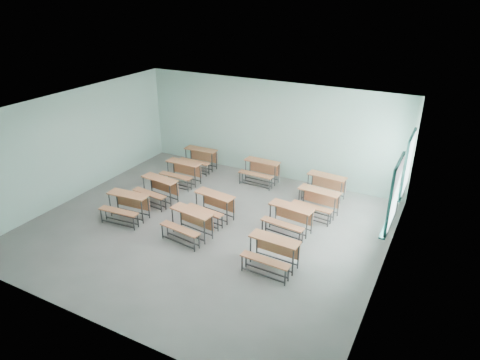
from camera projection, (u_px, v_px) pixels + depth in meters
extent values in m
cube|color=gray|center=(206.00, 228.00, 11.43)|extent=(9.00, 8.00, 0.02)
cube|color=silver|center=(202.00, 111.00, 10.09)|extent=(9.00, 8.00, 0.02)
cube|color=#ABD6C9|center=(269.00, 129.00, 13.98)|extent=(9.00, 0.02, 3.20)
cube|color=#ABD6C9|center=(83.00, 254.00, 7.53)|extent=(9.00, 0.02, 3.20)
cube|color=#ABD6C9|center=(75.00, 145.00, 12.66)|extent=(0.02, 8.00, 3.20)
cube|color=#ABD6C9|center=(389.00, 214.00, 8.85)|extent=(0.02, 8.00, 3.20)
cube|color=#1C4F4D|center=(403.00, 190.00, 11.40)|extent=(0.06, 1.20, 0.06)
cube|color=#1C4F4D|center=(413.00, 135.00, 10.76)|extent=(0.06, 1.20, 0.06)
cube|color=#1C4F4D|center=(404.00, 171.00, 10.62)|extent=(0.06, 0.06, 1.60)
cube|color=#1C4F4D|center=(411.00, 156.00, 11.53)|extent=(0.06, 0.06, 1.60)
cube|color=#1C4F4D|center=(408.00, 163.00, 11.08)|extent=(0.04, 0.04, 1.48)
cube|color=#1C4F4D|center=(408.00, 163.00, 11.08)|extent=(0.04, 1.08, 0.04)
cube|color=#1C4F4D|center=(401.00, 192.00, 11.44)|extent=(0.14, 1.28, 0.04)
cube|color=white|center=(409.00, 163.00, 11.07)|extent=(0.01, 1.08, 1.48)
cube|color=#1C4F4D|center=(389.00, 224.00, 9.79)|extent=(0.06, 1.20, 0.06)
cube|color=#1C4F4D|center=(400.00, 161.00, 9.15)|extent=(0.06, 1.20, 0.06)
cube|color=#1C4F4D|center=(390.00, 204.00, 9.01)|extent=(0.06, 0.06, 1.60)
cube|color=#1C4F4D|center=(399.00, 184.00, 9.93)|extent=(0.06, 0.06, 1.60)
cube|color=#1C4F4D|center=(394.00, 194.00, 9.47)|extent=(0.04, 0.04, 1.48)
cube|color=#1C4F4D|center=(394.00, 194.00, 9.47)|extent=(0.04, 1.08, 0.04)
cube|color=#1C4F4D|center=(387.00, 226.00, 9.83)|extent=(0.14, 1.28, 0.04)
cube|color=white|center=(396.00, 194.00, 9.46)|extent=(0.01, 1.08, 1.48)
cube|color=#AE653F|center=(128.00, 194.00, 11.66)|extent=(1.18, 0.48, 0.04)
cube|color=#AE653F|center=(133.00, 201.00, 11.93)|extent=(1.10, 0.11, 0.40)
cylinder|color=#37393C|center=(110.00, 205.00, 11.87)|extent=(0.04, 0.04, 0.68)
cylinder|color=#37393C|center=(142.00, 212.00, 11.49)|extent=(0.04, 0.04, 0.68)
cylinder|color=#37393C|center=(117.00, 200.00, 12.12)|extent=(0.04, 0.04, 0.68)
cylinder|color=#37393C|center=(149.00, 207.00, 11.75)|extent=(0.04, 0.04, 0.68)
cube|color=#37393C|center=(127.00, 216.00, 11.78)|extent=(1.06, 0.12, 0.03)
cube|color=#37393C|center=(134.00, 211.00, 12.04)|extent=(1.06, 0.12, 0.03)
cube|color=#AE653F|center=(119.00, 211.00, 11.39)|extent=(1.17, 0.33, 0.03)
cylinder|color=#37393C|center=(101.00, 216.00, 11.59)|extent=(0.04, 0.04, 0.40)
cylinder|color=#37393C|center=(134.00, 224.00, 11.21)|extent=(0.04, 0.04, 0.40)
cylinder|color=#37393C|center=(106.00, 213.00, 11.74)|extent=(0.04, 0.04, 0.40)
cylinder|color=#37393C|center=(138.00, 221.00, 11.37)|extent=(0.04, 0.04, 0.40)
cube|color=#37393C|center=(118.00, 224.00, 11.45)|extent=(1.06, 0.12, 0.03)
cube|color=#37393C|center=(122.00, 221.00, 11.61)|extent=(1.06, 0.12, 0.03)
cube|color=#AE653F|center=(192.00, 211.00, 10.79)|extent=(1.19, 0.52, 0.04)
cube|color=#AE653F|center=(197.00, 219.00, 11.05)|extent=(1.09, 0.15, 0.40)
cylinder|color=#37393C|center=(173.00, 220.00, 11.10)|extent=(0.04, 0.04, 0.68)
cylinder|color=#37393C|center=(204.00, 232.00, 10.55)|extent=(0.04, 0.04, 0.68)
cylinder|color=#37393C|center=(181.00, 215.00, 11.33)|extent=(0.04, 0.04, 0.68)
cylinder|color=#37393C|center=(212.00, 227.00, 10.78)|extent=(0.04, 0.04, 0.68)
cube|color=#37393C|center=(189.00, 234.00, 10.93)|extent=(1.06, 0.16, 0.03)
cube|color=#37393C|center=(197.00, 229.00, 11.16)|extent=(1.06, 0.16, 0.03)
cube|color=#AE653F|center=(180.00, 229.00, 10.57)|extent=(1.18, 0.38, 0.03)
cylinder|color=#37393C|center=(162.00, 232.00, 10.86)|extent=(0.04, 0.04, 0.40)
cylinder|color=#37393C|center=(194.00, 245.00, 10.31)|extent=(0.04, 0.04, 0.40)
cylinder|color=#37393C|center=(167.00, 228.00, 11.00)|extent=(0.04, 0.04, 0.40)
cylinder|color=#37393C|center=(199.00, 241.00, 10.45)|extent=(0.04, 0.04, 0.40)
cube|color=#37393C|center=(178.00, 242.00, 10.64)|extent=(1.06, 0.16, 0.03)
cube|color=#37393C|center=(183.00, 239.00, 10.78)|extent=(1.06, 0.16, 0.03)
cube|color=#AE653F|center=(275.00, 239.00, 9.61)|extent=(1.17, 0.43, 0.04)
cube|color=#AE653F|center=(278.00, 246.00, 9.87)|extent=(1.10, 0.06, 0.40)
cylinder|color=#37393C|center=(251.00, 249.00, 9.88)|extent=(0.04, 0.04, 0.68)
cylinder|color=#37393C|center=(293.00, 263.00, 9.40)|extent=(0.04, 0.04, 0.68)
cylinder|color=#37393C|center=(257.00, 243.00, 10.12)|extent=(0.04, 0.04, 0.68)
cylinder|color=#37393C|center=(298.00, 256.00, 9.64)|extent=(0.04, 0.04, 0.68)
cube|color=#37393C|center=(271.00, 265.00, 9.74)|extent=(1.06, 0.07, 0.03)
cube|color=#37393C|center=(277.00, 258.00, 9.98)|extent=(1.06, 0.07, 0.03)
cube|color=#AE653F|center=(265.00, 260.00, 9.36)|extent=(1.16, 0.28, 0.03)
cylinder|color=#37393C|center=(242.00, 263.00, 9.62)|extent=(0.04, 0.04, 0.40)
cylinder|color=#37393C|center=(285.00, 278.00, 9.14)|extent=(0.04, 0.04, 0.40)
cylinder|color=#37393C|center=(246.00, 259.00, 9.77)|extent=(0.04, 0.04, 0.40)
cylinder|color=#37393C|center=(288.00, 274.00, 9.29)|extent=(0.04, 0.04, 0.40)
cube|color=#37393C|center=(263.00, 275.00, 9.43)|extent=(1.06, 0.07, 0.03)
cube|color=#37393C|center=(267.00, 271.00, 9.58)|extent=(1.06, 0.07, 0.03)
cube|color=#AE653F|center=(160.00, 179.00, 12.60)|extent=(1.19, 0.50, 0.04)
cube|color=#AE653F|center=(164.00, 186.00, 12.85)|extent=(1.09, 0.13, 0.40)
cylinder|color=#37393C|center=(144.00, 187.00, 12.90)|extent=(0.04, 0.04, 0.68)
cylinder|color=#37393C|center=(170.00, 196.00, 12.36)|extent=(0.04, 0.04, 0.68)
cylinder|color=#37393C|center=(151.00, 184.00, 13.13)|extent=(0.04, 0.04, 0.68)
cylinder|color=#37393C|center=(177.00, 192.00, 12.60)|extent=(0.04, 0.04, 0.68)
cube|color=#37393C|center=(158.00, 199.00, 12.73)|extent=(1.06, 0.14, 0.03)
cube|color=#37393C|center=(165.00, 195.00, 12.97)|extent=(1.06, 0.14, 0.03)
cube|color=#AE653F|center=(149.00, 193.00, 12.37)|extent=(1.17, 0.36, 0.03)
cylinder|color=#37393C|center=(135.00, 197.00, 12.66)|extent=(0.04, 0.04, 0.40)
cylinder|color=#37393C|center=(161.00, 206.00, 12.12)|extent=(0.04, 0.04, 0.40)
cylinder|color=#37393C|center=(139.00, 194.00, 12.80)|extent=(0.04, 0.04, 0.40)
cylinder|color=#37393C|center=(166.00, 203.00, 12.26)|extent=(0.04, 0.04, 0.40)
cube|color=#37393C|center=(148.00, 205.00, 12.44)|extent=(1.06, 0.14, 0.03)
cube|color=#37393C|center=(152.00, 202.00, 12.58)|extent=(1.06, 0.14, 0.03)
cube|color=#AE653F|center=(215.00, 195.00, 11.65)|extent=(1.19, 0.53, 0.04)
cube|color=#AE653F|center=(219.00, 202.00, 11.91)|extent=(1.09, 0.16, 0.40)
cylinder|color=#37393C|center=(197.00, 203.00, 11.96)|extent=(0.04, 0.04, 0.68)
cylinder|color=#37393C|center=(227.00, 214.00, 11.41)|extent=(0.04, 0.04, 0.68)
cylinder|color=#37393C|center=(204.00, 199.00, 12.19)|extent=(0.04, 0.04, 0.68)
cylinder|color=#37393C|center=(234.00, 209.00, 11.64)|extent=(0.04, 0.04, 0.68)
cube|color=#37393C|center=(212.00, 216.00, 11.79)|extent=(1.05, 0.16, 0.03)
cube|color=#37393C|center=(218.00, 212.00, 12.02)|extent=(1.05, 0.16, 0.03)
cube|color=#AE653F|center=(204.00, 210.00, 11.43)|extent=(1.18, 0.38, 0.03)
cylinder|color=#37393C|center=(187.00, 213.00, 11.73)|extent=(0.04, 0.04, 0.40)
cylinder|color=#37393C|center=(218.00, 225.00, 11.17)|extent=(0.04, 0.04, 0.40)
cylinder|color=#37393C|center=(192.00, 211.00, 11.86)|extent=(0.04, 0.04, 0.40)
cylinder|color=#37393C|center=(222.00, 222.00, 11.31)|extent=(0.04, 0.04, 0.40)
cube|color=#37393C|center=(202.00, 223.00, 11.50)|extent=(1.05, 0.16, 0.03)
cube|color=#37393C|center=(207.00, 220.00, 11.64)|extent=(1.05, 0.16, 0.03)
cube|color=#AE653F|center=(291.00, 207.00, 11.01)|extent=(1.19, 0.50, 0.04)
cube|color=#AE653F|center=(294.00, 214.00, 11.26)|extent=(1.09, 0.13, 0.40)
cylinder|color=#37393C|center=(270.00, 216.00, 11.31)|extent=(0.04, 0.04, 0.68)
cylinder|color=#37393C|center=(307.00, 227.00, 10.77)|extent=(0.04, 0.04, 0.68)
cylinder|color=#37393C|center=(276.00, 211.00, 11.54)|extent=(0.04, 0.04, 0.68)
cylinder|color=#37393C|center=(312.00, 222.00, 11.01)|extent=(0.04, 0.04, 0.68)
cube|color=#37393C|center=(287.00, 230.00, 11.14)|extent=(1.06, 0.14, 0.03)
cube|color=#37393C|center=(293.00, 225.00, 11.38)|extent=(1.06, 0.14, 0.03)
cube|color=#AE653F|center=(282.00, 224.00, 10.78)|extent=(1.17, 0.36, 0.03)
cylinder|color=#37393C|center=(262.00, 227.00, 11.06)|extent=(0.04, 0.04, 0.40)
cylinder|color=#37393C|center=(299.00, 239.00, 10.53)|extent=(0.04, 0.04, 0.40)
cylinder|color=#37393C|center=(266.00, 224.00, 11.20)|extent=(0.04, 0.04, 0.40)
cylinder|color=#37393C|center=(302.00, 236.00, 10.67)|extent=(0.04, 0.04, 0.40)
cube|color=#37393C|center=(280.00, 237.00, 10.85)|extent=(1.06, 0.14, 0.03)
cube|color=#37393C|center=(283.00, 234.00, 10.99)|extent=(1.06, 0.14, 0.03)
cube|color=#AE653F|center=(184.00, 163.00, 13.75)|extent=(1.16, 0.40, 0.04)
cube|color=#AE653F|center=(187.00, 169.00, 14.01)|extent=(1.10, 0.04, 0.40)
cylinder|color=#37393C|center=(168.00, 171.00, 14.01)|extent=(0.04, 0.04, 0.68)
cylinder|color=#37393C|center=(195.00, 178.00, 13.55)|extent=(0.04, 0.04, 0.68)
cylinder|color=#37393C|center=(174.00, 168.00, 14.25)|extent=(0.04, 0.04, 0.68)
cylinder|color=#37393C|center=(200.00, 174.00, 13.79)|extent=(0.04, 0.04, 0.68)
cube|color=#37393C|center=(182.00, 181.00, 13.88)|extent=(1.06, 0.04, 0.03)
cube|color=#37393C|center=(187.00, 178.00, 14.12)|extent=(1.06, 0.04, 0.03)
cube|color=#AE653F|center=(175.00, 176.00, 13.50)|extent=(1.16, 0.26, 0.03)
cylinder|color=#37393C|center=(161.00, 180.00, 13.75)|extent=(0.04, 0.04, 0.40)
cylinder|color=#37393C|center=(188.00, 186.00, 13.29)|extent=(0.04, 0.04, 0.40)
cylinder|color=#37393C|center=(164.00, 178.00, 13.89)|extent=(0.04, 0.04, 0.40)
cylinder|color=#37393C|center=(191.00, 184.00, 13.43)|extent=(0.04, 0.04, 0.40)
cube|color=#37393C|center=(174.00, 187.00, 13.57)|extent=(1.06, 0.04, 0.03)
cube|color=#37393C|center=(178.00, 184.00, 13.71)|extent=(1.06, 0.04, 0.03)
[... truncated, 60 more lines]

